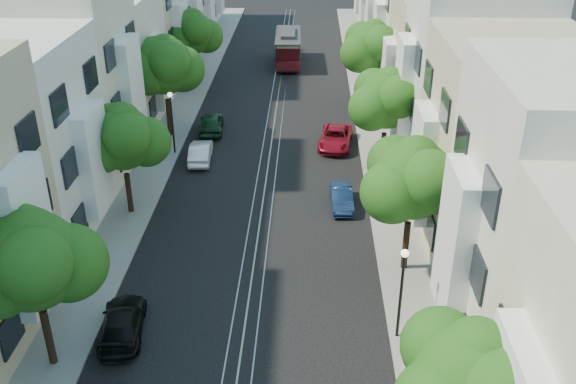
# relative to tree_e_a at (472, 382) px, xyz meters

# --- Properties ---
(ground) EXTENTS (200.00, 200.00, 0.00)m
(ground) POSITION_rel_tree_e_a_xyz_m (-7.26, 31.02, -4.40)
(ground) COLOR black
(ground) RESTS_ON ground
(sidewalk_east) EXTENTS (2.50, 80.00, 0.12)m
(sidewalk_east) POSITION_rel_tree_e_a_xyz_m (-0.01, 31.02, -4.34)
(sidewalk_east) COLOR gray
(sidewalk_east) RESTS_ON ground
(sidewalk_west) EXTENTS (2.50, 80.00, 0.12)m
(sidewalk_west) POSITION_rel_tree_e_a_xyz_m (-14.51, 31.02, -4.34)
(sidewalk_west) COLOR gray
(sidewalk_west) RESTS_ON ground
(rail_left) EXTENTS (0.06, 80.00, 0.02)m
(rail_left) POSITION_rel_tree_e_a_xyz_m (-7.81, 31.02, -4.39)
(rail_left) COLOR gray
(rail_left) RESTS_ON ground
(rail_slot) EXTENTS (0.06, 80.00, 0.02)m
(rail_slot) POSITION_rel_tree_e_a_xyz_m (-7.26, 31.02, -4.39)
(rail_slot) COLOR gray
(rail_slot) RESTS_ON ground
(rail_right) EXTENTS (0.06, 80.00, 0.02)m
(rail_right) POSITION_rel_tree_e_a_xyz_m (-6.71, 31.02, -4.39)
(rail_right) COLOR gray
(rail_right) RESTS_ON ground
(lane_line) EXTENTS (0.08, 80.00, 0.01)m
(lane_line) POSITION_rel_tree_e_a_xyz_m (-7.26, 31.02, -4.40)
(lane_line) COLOR tan
(lane_line) RESTS_ON ground
(townhouses_east) EXTENTS (7.75, 72.00, 12.00)m
(townhouses_east) POSITION_rel_tree_e_a_xyz_m (4.61, 30.94, 0.79)
(townhouses_east) COLOR beige
(townhouses_east) RESTS_ON ground
(townhouses_west) EXTENTS (7.75, 72.00, 11.76)m
(townhouses_west) POSITION_rel_tree_e_a_xyz_m (-19.13, 30.94, 0.68)
(townhouses_west) COLOR silver
(townhouses_west) RESTS_ON ground
(tree_e_a) EXTENTS (4.72, 3.87, 6.27)m
(tree_e_a) POSITION_rel_tree_e_a_xyz_m (0.00, 0.00, 0.00)
(tree_e_a) COLOR black
(tree_e_a) RESTS_ON ground
(tree_e_b) EXTENTS (4.93, 4.08, 6.68)m
(tree_e_b) POSITION_rel_tree_e_a_xyz_m (0.00, 12.00, 0.34)
(tree_e_b) COLOR black
(tree_e_b) RESTS_ON ground
(tree_e_c) EXTENTS (4.84, 3.99, 6.52)m
(tree_e_c) POSITION_rel_tree_e_a_xyz_m (0.00, 23.00, 0.20)
(tree_e_c) COLOR black
(tree_e_c) RESTS_ON ground
(tree_e_d) EXTENTS (5.01, 4.16, 6.85)m
(tree_e_d) POSITION_rel_tree_e_a_xyz_m (0.00, 34.00, 0.47)
(tree_e_d) COLOR black
(tree_e_d) RESTS_ON ground
(tree_w_a) EXTENTS (4.93, 4.08, 6.68)m
(tree_w_a) POSITION_rel_tree_e_a_xyz_m (-14.40, 5.00, 0.34)
(tree_w_a) COLOR black
(tree_w_a) RESTS_ON ground
(tree_w_b) EXTENTS (4.72, 3.87, 6.27)m
(tree_w_b) POSITION_rel_tree_e_a_xyz_m (-14.40, 17.00, 0.00)
(tree_w_b) COLOR black
(tree_w_b) RESTS_ON ground
(tree_w_c) EXTENTS (5.13, 4.28, 7.09)m
(tree_w_c) POSITION_rel_tree_e_a_xyz_m (-14.40, 28.00, 0.67)
(tree_w_c) COLOR black
(tree_w_c) RESTS_ON ground
(tree_w_d) EXTENTS (4.84, 3.99, 6.52)m
(tree_w_d) POSITION_rel_tree_e_a_xyz_m (-14.40, 39.00, 0.20)
(tree_w_d) COLOR black
(tree_w_d) RESTS_ON ground
(lamp_east) EXTENTS (0.32, 0.32, 4.16)m
(lamp_east) POSITION_rel_tree_e_a_xyz_m (-0.96, 7.02, -1.55)
(lamp_east) COLOR black
(lamp_east) RESTS_ON ground
(lamp_west) EXTENTS (0.32, 0.32, 4.16)m
(lamp_west) POSITION_rel_tree_e_a_xyz_m (-13.56, 25.02, -1.55)
(lamp_west) COLOR black
(lamp_west) RESTS_ON ground
(cable_car) EXTENTS (2.51, 7.50, 2.86)m
(cable_car) POSITION_rel_tree_e_a_xyz_m (-6.76, 46.27, -2.70)
(cable_car) COLOR black
(cable_car) RESTS_ON ground
(parked_car_e_mid) EXTENTS (1.31, 3.42, 1.11)m
(parked_car_e_mid) POSITION_rel_tree_e_a_xyz_m (-2.79, 18.17, -3.84)
(parked_car_e_mid) COLOR #0C1E3F
(parked_car_e_mid) RESTS_ON ground
(parked_car_e_far) EXTENTS (2.66, 4.72, 1.25)m
(parked_car_e_far) POSITION_rel_tree_e_a_xyz_m (-2.86, 26.68, -3.78)
(parked_car_e_far) COLOR maroon
(parked_car_e_far) RESTS_ON ground
(parked_car_w_near) EXTENTS (2.21, 4.29, 1.19)m
(parked_car_w_near) POSITION_rel_tree_e_a_xyz_m (-12.21, 6.88, -3.80)
(parked_car_w_near) COLOR black
(parked_car_w_near) RESTS_ON ground
(parked_car_w_mid) EXTENTS (1.53, 3.79, 1.23)m
(parked_car_w_mid) POSITION_rel_tree_e_a_xyz_m (-11.66, 24.00, -3.79)
(parked_car_w_mid) COLOR white
(parked_car_w_mid) RESTS_ON ground
(parked_car_w_far) EXTENTS (1.97, 4.17, 1.38)m
(parked_car_w_far) POSITION_rel_tree_e_a_xyz_m (-11.66, 29.00, -3.71)
(parked_car_w_far) COLOR #14341D
(parked_car_w_far) RESTS_ON ground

